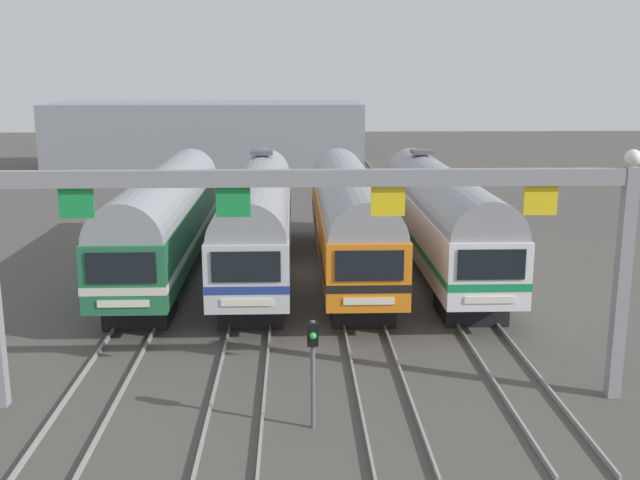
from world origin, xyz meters
TOP-DOWN VIEW (x-y plane):
  - ground_plane at (0.00, 0.00)m, footprint 160.00×160.00m
  - track_bed at (0.00, 17.00)m, footprint 13.70×70.00m
  - commuter_train_green at (-6.10, -0.01)m, footprint 2.88×18.06m
  - commuter_train_silver at (-2.03, -0.00)m, footprint 2.88×18.06m
  - commuter_train_orange at (2.03, -0.01)m, footprint 2.88×18.06m
  - commuter_train_white at (6.10, -0.00)m, footprint 2.88×18.06m
  - catenary_gantry at (0.00, -13.50)m, footprint 17.44×0.44m
  - yard_signal_mast at (0.00, -15.14)m, footprint 0.28×0.35m
  - maintenance_building at (-8.38, 38.18)m, footprint 28.43×10.00m

SIDE VIEW (x-z plane):
  - ground_plane at x=0.00m, z-range 0.00..0.00m
  - track_bed at x=0.00m, z-range 0.00..0.15m
  - yard_signal_mast at x=0.00m, z-range 0.58..3.47m
  - commuter_train_green at x=-6.10m, z-range 0.30..5.07m
  - commuter_train_orange at x=2.03m, z-range 0.30..5.07m
  - commuter_train_silver at x=-2.03m, z-range 0.16..5.21m
  - commuter_train_white at x=6.10m, z-range 0.16..5.21m
  - maintenance_building at x=-8.38m, z-range 0.00..6.03m
  - catenary_gantry at x=0.00m, z-range 1.62..8.59m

